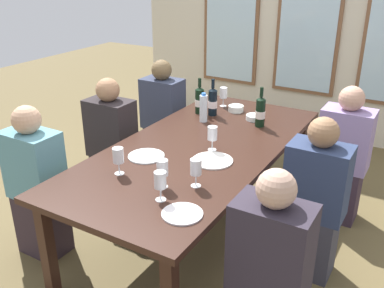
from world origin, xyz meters
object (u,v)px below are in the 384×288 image
object	(u,v)px
wine_bottle_2	(200,100)
tasting_bowl_0	(255,117)
wine_glass_3	(162,168)
white_plate_2	(146,156)
seated_person_0	(163,120)
seated_person_5	(314,203)
wine_bottle_0	(213,102)
seated_person_1	(343,158)
water_bottle	(203,108)
wine_glass_0	(212,134)
seated_person_2	(37,187)
tasting_bowl_1	(236,108)
white_plate_0	(213,160)
wine_bottle_1	(260,112)
wine_glass_4	(223,93)
seated_person_3	(269,275)
wine_glass_1	(196,168)
wine_glass_5	(160,181)
dining_table	(199,154)
wine_glass_2	(118,157)
white_plate_1	(182,214)
seated_person_4	(112,147)

from	to	relation	value
wine_bottle_2	tasting_bowl_0	xyz separation A→B (m)	(0.48, 0.08, -0.10)
wine_glass_3	white_plate_2	bearing A→B (deg)	138.90
seated_person_0	seated_person_5	world-z (taller)	same
wine_bottle_0	seated_person_1	world-z (taller)	seated_person_1
water_bottle	seated_person_1	world-z (taller)	seated_person_1
wine_glass_0	seated_person_1	size ratio (longest dim) A/B	0.16
wine_glass_0	seated_person_2	size ratio (longest dim) A/B	0.16
tasting_bowl_1	white_plate_0	bearing A→B (deg)	-73.27
wine_bottle_1	water_bottle	size ratio (longest dim) A/B	1.33
tasting_bowl_0	seated_person_2	xyz separation A→B (m)	(-0.98, -1.45, -0.23)
wine_glass_4	seated_person_3	size ratio (longest dim) A/B	0.16
seated_person_1	seated_person_5	world-z (taller)	same
wine_glass_1	wine_glass_5	bearing A→B (deg)	-110.38
seated_person_0	seated_person_5	xyz separation A→B (m)	(1.71, -0.79, 0.00)
dining_table	seated_person_3	bearing A→B (deg)	-42.76
seated_person_5	dining_table	bearing A→B (deg)	-179.58
wine_bottle_2	wine_glass_1	size ratio (longest dim) A/B	1.76
water_bottle	wine_glass_2	distance (m)	1.08
water_bottle	seated_person_5	bearing A→B (deg)	-22.78
wine_bottle_0	wine_glass_5	distance (m)	1.45
wine_bottle_1	tasting_bowl_0	size ratio (longest dim) A/B	2.25
wine_bottle_1	wine_bottle_0	bearing A→B (deg)	174.35
wine_glass_1	seated_person_3	distance (m)	0.72
tasting_bowl_0	wine_glass_0	bearing A→B (deg)	-91.12
wine_glass_0	wine_glass_1	world-z (taller)	same
wine_glass_5	dining_table	bearing A→B (deg)	104.08
wine_bottle_0	wine_glass_2	bearing A→B (deg)	-89.29
wine_glass_5	seated_person_1	xyz separation A→B (m)	(0.66, 1.54, -0.33)
wine_glass_2	wine_glass_4	distance (m)	1.51
wine_glass_4	white_plate_2	bearing A→B (deg)	-88.16
dining_table	wine_glass_2	size ratio (longest dim) A/B	13.28
white_plate_1	wine_glass_4	distance (m)	1.82
seated_person_3	seated_person_4	xyz separation A→B (m)	(-1.71, 0.83, 0.00)
seated_person_4	seated_person_5	size ratio (longest dim) A/B	1.00
wine_glass_0	wine_glass_5	size ratio (longest dim) A/B	1.00
wine_bottle_0	wine_bottle_1	bearing A→B (deg)	-5.65
white_plate_2	water_bottle	world-z (taller)	water_bottle
white_plate_1	wine_bottle_0	world-z (taller)	wine_bottle_0
wine_glass_1	wine_glass_2	world-z (taller)	same
wine_glass_3	seated_person_1	distance (m)	1.63
wine_glass_1	wine_bottle_2	bearing A→B (deg)	118.72
wine_glass_4	tasting_bowl_0	bearing A→B (deg)	-25.60
tasting_bowl_0	seated_person_3	size ratio (longest dim) A/B	0.13
white_plate_0	wine_glass_0	size ratio (longest dim) A/B	1.56
tasting_bowl_0	seated_person_5	size ratio (longest dim) A/B	0.13
wine_glass_2	seated_person_2	distance (m)	0.73
seated_person_1	seated_person_2	bearing A→B (deg)	-138.05
white_plate_0	white_plate_2	bearing A→B (deg)	-158.23
wine_bottle_0	wine_glass_3	xyz separation A→B (m)	(0.34, -1.26, 0.00)
dining_table	wine_glass_1	bearing A→B (deg)	-61.92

